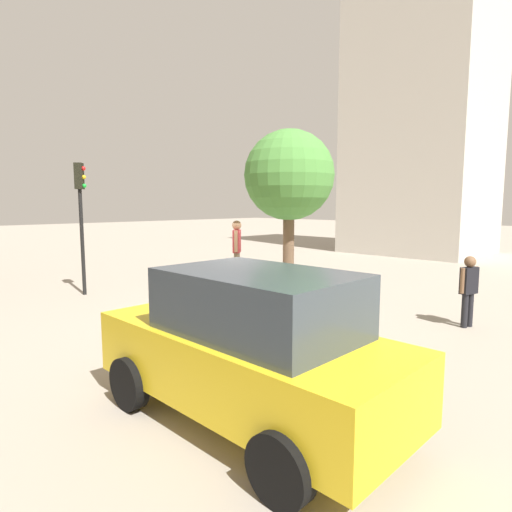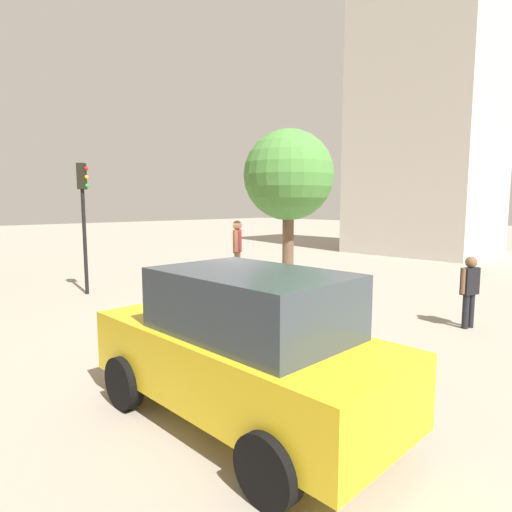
{
  "view_description": "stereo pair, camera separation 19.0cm",
  "coord_description": "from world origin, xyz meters",
  "px_view_note": "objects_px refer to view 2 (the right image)",
  "views": [
    {
      "loc": [
        -8.55,
        7.78,
        3.04
      ],
      "look_at": [
        -0.38,
        -0.31,
        1.65
      ],
      "focal_mm": 30.24,
      "sensor_mm": 36.0,
      "label": 1
    },
    {
      "loc": [
        -8.68,
        7.64,
        3.04
      ],
      "look_at": [
        -0.38,
        -0.31,
        1.65
      ],
      "focal_mm": 30.24,
      "sensor_mm": 36.0,
      "label": 2
    }
  ],
  "objects_px": {
    "skateboard": "(238,281)",
    "bystander_watching": "(175,303)",
    "plaza_tree": "(289,176)",
    "pedestrian_crossing": "(470,287)",
    "planter_ledge": "(256,302)",
    "taxi_cab": "(243,346)",
    "traffic_light_corner": "(83,206)",
    "skateboarder": "(237,246)"
  },
  "relations": [
    {
      "from": "plaza_tree",
      "to": "skateboard",
      "type": "xyz_separation_m",
      "value": [
        2.17,
        -0.23,
        -2.9
      ]
    },
    {
      "from": "plaza_tree",
      "to": "skateboarder",
      "type": "height_order",
      "value": "plaza_tree"
    },
    {
      "from": "taxi_cab",
      "to": "pedestrian_crossing",
      "type": "height_order",
      "value": "taxi_cab"
    },
    {
      "from": "plaza_tree",
      "to": "skateboarder",
      "type": "bearing_deg",
      "value": -6.07
    },
    {
      "from": "traffic_light_corner",
      "to": "pedestrian_crossing",
      "type": "height_order",
      "value": "traffic_light_corner"
    },
    {
      "from": "plaza_tree",
      "to": "traffic_light_corner",
      "type": "bearing_deg",
      "value": 16.42
    },
    {
      "from": "plaza_tree",
      "to": "pedestrian_crossing",
      "type": "xyz_separation_m",
      "value": [
        -3.28,
        -3.0,
        -2.69
      ]
    },
    {
      "from": "skateboarder",
      "to": "bystander_watching",
      "type": "distance_m",
      "value": 3.82
    },
    {
      "from": "traffic_light_corner",
      "to": "bystander_watching",
      "type": "distance_m",
      "value": 7.16
    },
    {
      "from": "skateboard",
      "to": "bystander_watching",
      "type": "height_order",
      "value": "bystander_watching"
    },
    {
      "from": "planter_ledge",
      "to": "skateboard",
      "type": "distance_m",
      "value": 1.12
    },
    {
      "from": "traffic_light_corner",
      "to": "skateboarder",
      "type": "bearing_deg",
      "value": -154.97
    },
    {
      "from": "planter_ledge",
      "to": "plaza_tree",
      "type": "height_order",
      "value": "plaza_tree"
    },
    {
      "from": "plaza_tree",
      "to": "pedestrian_crossing",
      "type": "distance_m",
      "value": 5.19
    },
    {
      "from": "skateboard",
      "to": "skateboarder",
      "type": "height_order",
      "value": "skateboarder"
    },
    {
      "from": "skateboarder",
      "to": "traffic_light_corner",
      "type": "relative_size",
      "value": 0.4
    },
    {
      "from": "taxi_cab",
      "to": "skateboard",
      "type": "bearing_deg",
      "value": -40.68
    },
    {
      "from": "plaza_tree",
      "to": "taxi_cab",
      "type": "xyz_separation_m",
      "value": [
        -2.88,
        4.11,
        -2.61
      ]
    },
    {
      "from": "skateboard",
      "to": "bystander_watching",
      "type": "xyz_separation_m",
      "value": [
        -1.76,
        3.28,
        0.18
      ]
    },
    {
      "from": "traffic_light_corner",
      "to": "taxi_cab",
      "type": "bearing_deg",
      "value": 168.91
    },
    {
      "from": "pedestrian_crossing",
      "to": "bystander_watching",
      "type": "bearing_deg",
      "value": 58.61
    },
    {
      "from": "bystander_watching",
      "to": "pedestrian_crossing",
      "type": "bearing_deg",
      "value": -121.39
    },
    {
      "from": "plaza_tree",
      "to": "skateboarder",
      "type": "relative_size",
      "value": 2.34
    },
    {
      "from": "traffic_light_corner",
      "to": "planter_ledge",
      "type": "bearing_deg",
      "value": -160.55
    },
    {
      "from": "skateboard",
      "to": "traffic_light_corner",
      "type": "relative_size",
      "value": 0.17
    },
    {
      "from": "traffic_light_corner",
      "to": "pedestrian_crossing",
      "type": "xyz_separation_m",
      "value": [
        -10.51,
        -5.13,
        -1.97
      ]
    },
    {
      "from": "skateboarder",
      "to": "taxi_cab",
      "type": "height_order",
      "value": "skateboarder"
    },
    {
      "from": "taxi_cab",
      "to": "plaza_tree",
      "type": "bearing_deg",
      "value": -54.99
    },
    {
      "from": "skateboarder",
      "to": "bystander_watching",
      "type": "bearing_deg",
      "value": 118.19
    },
    {
      "from": "skateboarder",
      "to": "taxi_cab",
      "type": "bearing_deg",
      "value": 139.32
    },
    {
      "from": "taxi_cab",
      "to": "traffic_light_corner",
      "type": "relative_size",
      "value": 1.07
    },
    {
      "from": "skateboarder",
      "to": "taxi_cab",
      "type": "relative_size",
      "value": 0.37
    },
    {
      "from": "skateboard",
      "to": "taxi_cab",
      "type": "bearing_deg",
      "value": 139.32
    },
    {
      "from": "taxi_cab",
      "to": "traffic_light_corner",
      "type": "distance_m",
      "value": 10.47
    },
    {
      "from": "planter_ledge",
      "to": "skateboarder",
      "type": "relative_size",
      "value": 2.56
    },
    {
      "from": "planter_ledge",
      "to": "pedestrian_crossing",
      "type": "relative_size",
      "value": 2.52
    },
    {
      "from": "planter_ledge",
      "to": "bystander_watching",
      "type": "bearing_deg",
      "value": 103.77
    },
    {
      "from": "plaza_tree",
      "to": "planter_ledge",
      "type": "bearing_deg",
      "value": -0.56
    },
    {
      "from": "plaza_tree",
      "to": "traffic_light_corner",
      "type": "height_order",
      "value": "plaza_tree"
    },
    {
      "from": "plaza_tree",
      "to": "skateboard",
      "type": "height_order",
      "value": "plaza_tree"
    },
    {
      "from": "pedestrian_crossing",
      "to": "taxi_cab",
      "type": "bearing_deg",
      "value": 86.78
    },
    {
      "from": "taxi_cab",
      "to": "planter_ledge",
      "type": "bearing_deg",
      "value": -45.56
    }
  ]
}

